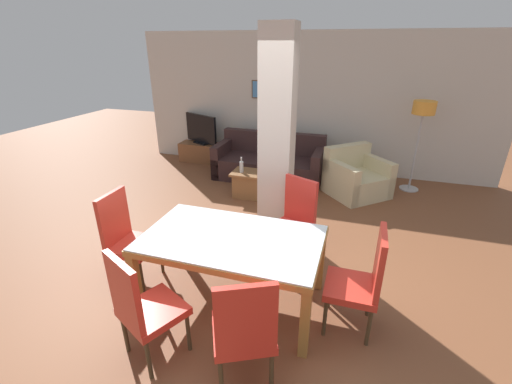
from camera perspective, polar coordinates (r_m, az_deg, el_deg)
The scene contains 16 objects.
ground_plane at distance 3.78m, azimuth -3.74°, elevation -17.41°, with size 18.00×18.00×0.00m, color brown.
back_wall at distance 7.14m, azimuth 8.90°, elevation 14.29°, with size 7.20×0.09×2.70m.
divider_pillar at distance 4.33m, azimuth 3.51°, elevation 8.47°, with size 0.40×0.35×2.70m.
dining_table at distance 3.41m, azimuth -4.01°, elevation -9.57°, with size 1.74×1.03×0.76m.
dining_chair_head_left at distance 4.01m, azimuth -20.87°, elevation -6.74°, with size 0.46×0.46×1.04m.
dining_chair_near_left at distance 3.01m, azimuth -18.45°, elevation -17.49°, with size 0.62×0.62×1.04m.
dining_chair_head_right at distance 3.27m, azimuth 17.28°, elevation -13.65°, with size 0.46×0.46×1.04m.
dining_chair_far_right at distance 4.10m, azimuth 6.35°, elevation -4.45°, with size 0.61×0.61×1.04m.
dining_chair_near_right at distance 2.70m, azimuth -1.97°, elevation -21.82°, with size 0.62×0.62×1.04m.
sofa at distance 6.77m, azimuth 2.24°, elevation 4.77°, with size 2.08×0.91×0.85m.
armchair at distance 6.25m, azimuth 16.31°, elevation 2.13°, with size 1.24×1.24×0.83m.
coffee_table at distance 5.91m, azimuth -0.65°, elevation 1.31°, with size 0.68×0.45×0.45m.
bottle at distance 5.82m, azimuth -2.43°, elevation 4.27°, with size 0.07×0.07×0.26m.
tv_stand at distance 7.83m, azimuth -8.89°, elevation 6.53°, with size 1.01×0.40×0.42m.
tv_screen at distance 7.69m, azimuth -9.13°, elevation 10.23°, with size 0.87×0.43×0.64m.
floor_lamp at distance 6.54m, azimuth 26.04°, elevation 11.36°, with size 0.37×0.37×1.59m.
Camera 1 is at (1.08, -2.64, 2.48)m, focal length 24.00 mm.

